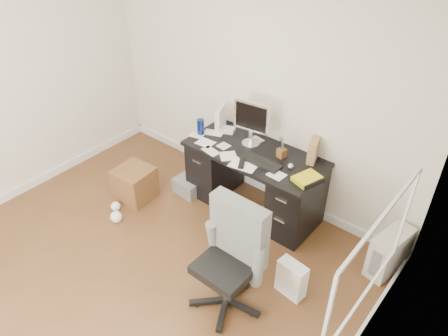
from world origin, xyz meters
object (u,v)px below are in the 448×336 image
(office_chair, at_px, (226,262))
(pc_tower, at_px, (389,252))
(lcd_monitor, at_px, (252,123))
(wicker_basket, at_px, (135,184))
(desk, at_px, (254,179))
(keyboard, at_px, (260,162))

(office_chair, xyz_separation_m, pc_tower, (0.94, 1.29, -0.30))
(lcd_monitor, bearing_deg, wicker_basket, -148.96)
(lcd_monitor, distance_m, office_chair, 1.58)
(desk, relative_size, office_chair, 1.41)
(desk, relative_size, wicker_basket, 3.81)
(keyboard, distance_m, pc_tower, 1.50)
(lcd_monitor, xyz_separation_m, pc_tower, (1.68, -0.03, -0.78))
(desk, xyz_separation_m, keyboard, (0.16, -0.13, 0.36))
(office_chair, height_order, wicker_basket, office_chair)
(desk, bearing_deg, pc_tower, 2.57)
(wicker_basket, bearing_deg, keyboard, 24.43)
(desk, bearing_deg, lcd_monitor, 142.53)
(desk, bearing_deg, wicker_basket, -147.90)
(lcd_monitor, xyz_separation_m, wicker_basket, (-1.03, -0.83, -0.81))
(pc_tower, bearing_deg, wicker_basket, -152.68)
(office_chair, bearing_deg, wicker_basket, 164.50)
(desk, relative_size, lcd_monitor, 2.94)
(lcd_monitor, height_order, office_chair, lcd_monitor)
(keyboard, distance_m, wicker_basket, 1.56)
(keyboard, height_order, wicker_basket, keyboard)
(keyboard, distance_m, office_chair, 1.20)
(lcd_monitor, distance_m, pc_tower, 1.85)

